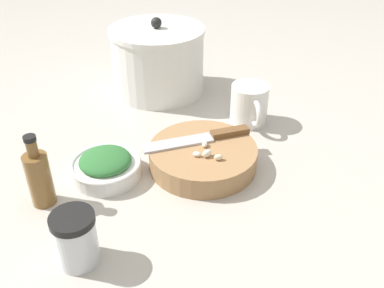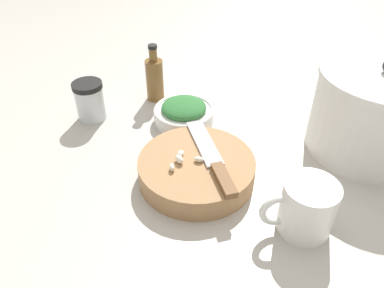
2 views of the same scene
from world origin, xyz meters
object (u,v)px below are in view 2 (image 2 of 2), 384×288
stock_pot (374,112)px  oil_bottle (155,78)px  spice_jar (90,101)px  coffee_mug (306,208)px  garlic_cloves (182,160)px  cutting_board (197,169)px  herb_bowl (184,113)px  chef_knife (213,159)px

stock_pot → oil_bottle: bearing=-166.0°
spice_jar → coffee_mug: coffee_mug is taller
garlic_cloves → oil_bottle: 0.32m
coffee_mug → stock_pot: (0.01, 0.29, 0.04)m
cutting_board → oil_bottle: oil_bottle is taller
herb_bowl → oil_bottle: size_ratio=0.97×
chef_knife → cutting_board: bearing=159.2°
garlic_cloves → stock_pot: (0.24, 0.32, 0.04)m
herb_bowl → coffee_mug: (0.36, -0.13, 0.02)m
chef_knife → garlic_cloves: (-0.04, -0.04, 0.00)m
stock_pot → coffee_mug: bearing=-92.0°
coffee_mug → oil_bottle: oil_bottle is taller
cutting_board → spice_jar: bearing=177.1°
spice_jar → coffee_mug: (0.54, -0.01, 0.00)m
garlic_cloves → cutting_board: bearing=49.6°
cutting_board → herb_bowl: size_ratio=1.58×
cutting_board → stock_pot: bearing=53.2°
herb_bowl → garlic_cloves: bearing=-52.1°
cutting_board → chef_knife: (0.03, 0.02, 0.03)m
coffee_mug → chef_knife: bearing=178.2°
stock_pot → herb_bowl: bearing=-156.3°
herb_bowl → spice_jar: 0.22m
stock_pot → garlic_cloves: bearing=-127.1°
cutting_board → herb_bowl: bearing=135.7°
cutting_board → chef_knife: chef_knife is taller
spice_jar → coffee_mug: size_ratio=0.87×
chef_knife → herb_bowl: 0.21m
herb_bowl → cutting_board: bearing=-44.3°
coffee_mug → stock_pot: bearing=88.0°
stock_pot → spice_jar: bearing=-152.8°
chef_knife → coffee_mug: (0.19, -0.01, -0.00)m
chef_knife → oil_bottle: (-0.29, 0.16, 0.01)m
garlic_cloves → coffee_mug: bearing=7.9°
chef_knife → coffee_mug: 0.19m
herb_bowl → stock_pot: stock_pot is taller
cutting_board → garlic_cloves: (-0.02, -0.02, 0.03)m
chef_knife → herb_bowl: size_ratio=1.44×
spice_jar → oil_bottle: (0.06, 0.16, 0.01)m
coffee_mug → garlic_cloves: bearing=-172.1°
cutting_board → stock_pot: size_ratio=0.89×
herb_bowl → chef_knife: bearing=-35.9°
chef_knife → coffee_mug: size_ratio=1.89×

